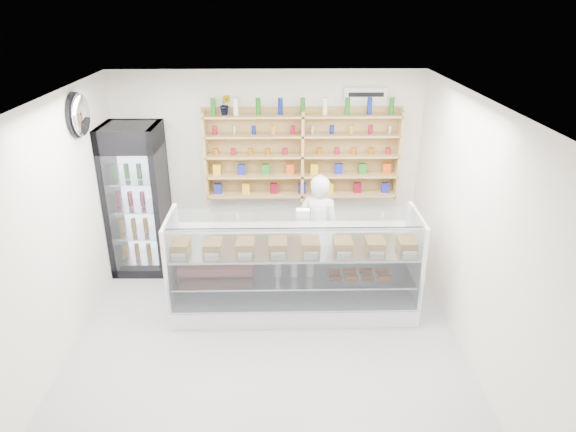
{
  "coord_description": "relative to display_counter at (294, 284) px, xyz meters",
  "views": [
    {
      "loc": [
        0.14,
        -4.84,
        3.76
      ],
      "look_at": [
        0.26,
        0.9,
        1.26
      ],
      "focal_mm": 32.0,
      "sensor_mm": 36.0,
      "label": 1
    }
  ],
  "objects": [
    {
      "name": "wall_sign",
      "position": [
        1.07,
        1.68,
        2.09
      ],
      "size": [
        0.62,
        0.03,
        0.2
      ],
      "primitive_type": "cube",
      "color": "white",
      "rests_on": "back_wall"
    },
    {
      "name": "room",
      "position": [
        -0.33,
        -0.79,
        1.04
      ],
      "size": [
        5.0,
        5.0,
        5.0
      ],
      "color": "#9F9EA3",
      "rests_on": "ground"
    },
    {
      "name": "wall_shelving",
      "position": [
        0.17,
        1.55,
        1.23
      ],
      "size": [
        2.84,
        0.28,
        1.33
      ],
      "color": "tan",
      "rests_on": "back_wall"
    },
    {
      "name": "shop_worker",
      "position": [
        0.37,
        0.76,
        0.42
      ],
      "size": [
        0.67,
        0.55,
        1.57
      ],
      "primitive_type": "imported",
      "rotation": [
        0.0,
        0.0,
        2.79
      ],
      "color": "silver",
      "rests_on": "floor"
    },
    {
      "name": "drinks_cooler",
      "position": [
        -2.18,
        1.17,
        0.72
      ],
      "size": [
        0.79,
        0.77,
        2.15
      ],
      "rotation": [
        0.0,
        0.0,
        -0.02
      ],
      "color": "black",
      "rests_on": "floor"
    },
    {
      "name": "security_mirror",
      "position": [
        -2.5,
        0.41,
        2.09
      ],
      "size": [
        0.15,
        0.5,
        0.5
      ],
      "primitive_type": "ellipsoid",
      "color": "silver",
      "rests_on": "left_wall"
    },
    {
      "name": "display_counter",
      "position": [
        0.0,
        0.0,
        0.0
      ],
      "size": [
        3.05,
        0.91,
        1.33
      ],
      "color": "white",
      "rests_on": "floor"
    },
    {
      "name": "potted_plant",
      "position": [
        -0.92,
        1.55,
        1.98
      ],
      "size": [
        0.17,
        0.14,
        0.29
      ],
      "primitive_type": "imported",
      "rotation": [
        0.0,
        0.0,
        -0.09
      ],
      "color": "#1E6626",
      "rests_on": "wall_shelving"
    }
  ]
}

